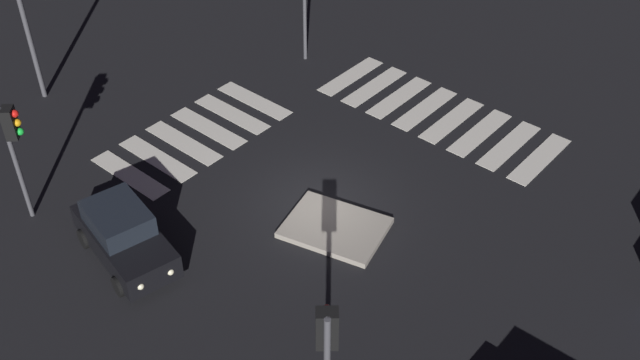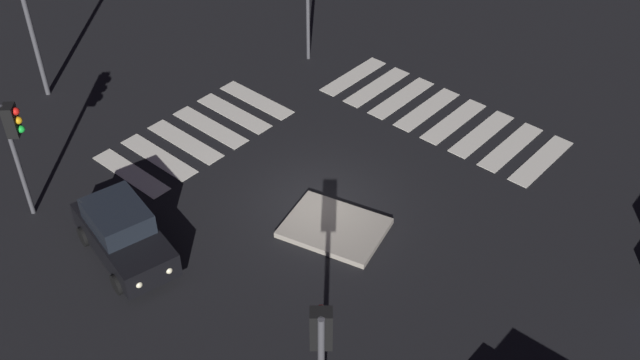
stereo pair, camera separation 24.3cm
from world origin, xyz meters
TOP-DOWN VIEW (x-y plane):
  - ground_plane at (0.00, 0.00)m, footprint 80.00×80.00m
  - traffic_island at (-1.07, 0.57)m, footprint 3.34×2.82m
  - car_black at (2.73, 5.25)m, footprint 3.99×2.39m
  - traffic_light_west at (-5.50, 6.21)m, footprint 0.54×0.53m
  - traffic_light_north at (6.23, 5.93)m, footprint 0.54×0.54m
  - crosswalk_near at (0.00, -6.52)m, footprint 8.75×3.20m
  - crosswalk_side at (5.65, -0.00)m, footprint 3.20×6.45m

SIDE VIEW (x-z plane):
  - ground_plane at x=0.00m, z-range 0.00..0.00m
  - crosswalk_near at x=0.00m, z-range 0.00..0.02m
  - crosswalk_side at x=5.65m, z-range 0.00..0.02m
  - traffic_island at x=-1.07m, z-range 0.00..0.18m
  - car_black at x=2.73m, z-range -0.01..1.63m
  - traffic_light_north at x=6.23m, z-range 1.00..4.88m
  - traffic_light_west at x=-5.50m, z-range 1.17..5.70m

